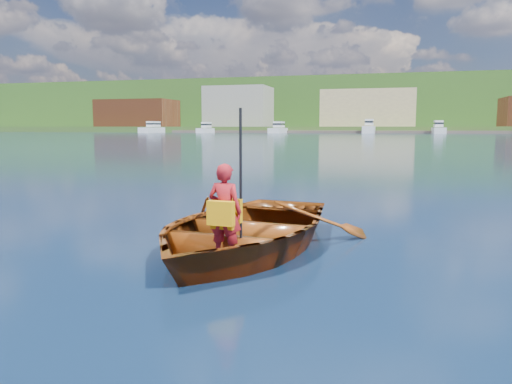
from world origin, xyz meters
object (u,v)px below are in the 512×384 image
object	(u,v)px
dock	(420,132)
marina_yachts	(358,129)
rowboat	(243,229)
child_paddler	(225,212)

from	to	relation	value
dock	marina_yachts	world-z (taller)	marina_yachts
rowboat	child_paddler	world-z (taller)	child_paddler
child_paddler	dock	size ratio (longest dim) A/B	0.01
rowboat	child_paddler	bearing A→B (deg)	-86.96
rowboat	child_paddler	xyz separation A→B (m)	(0.05, -0.91, 0.40)
child_paddler	marina_yachts	xyz separation A→B (m)	(-7.54, 144.57, 0.63)
child_paddler	marina_yachts	size ratio (longest dim) A/B	0.01
child_paddler	marina_yachts	distance (m)	144.77
rowboat	marina_yachts	bearing A→B (deg)	92.98
child_paddler	marina_yachts	bearing A→B (deg)	92.98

